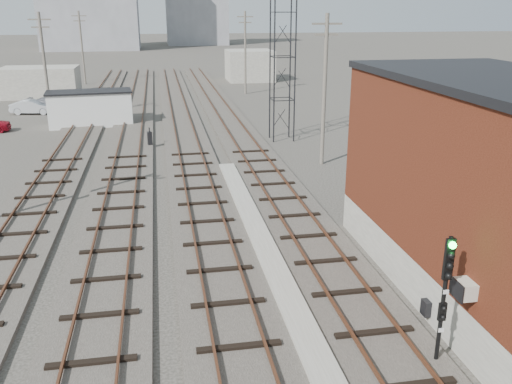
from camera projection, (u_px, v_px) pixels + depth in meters
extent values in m
plane|color=#282621|center=(187.00, 93.00, 62.66)|extent=(320.00, 320.00, 0.00)
cube|color=#332D28|center=(234.00, 128.00, 43.47)|extent=(3.20, 90.00, 0.20)
cube|color=#4C2816|center=(225.00, 126.00, 43.28)|extent=(0.07, 90.00, 0.12)
cube|color=#4C2816|center=(243.00, 125.00, 43.52)|extent=(0.07, 90.00, 0.12)
cube|color=#332D28|center=(184.00, 130.00, 42.80)|extent=(3.20, 90.00, 0.20)
cube|color=#4C2816|center=(175.00, 128.00, 42.61)|extent=(0.07, 90.00, 0.12)
cube|color=#4C2816|center=(193.00, 127.00, 42.85)|extent=(0.07, 90.00, 0.12)
cube|color=#332D28|center=(132.00, 132.00, 42.13)|extent=(3.20, 90.00, 0.20)
cube|color=#4C2816|center=(123.00, 130.00, 41.94)|extent=(0.07, 90.00, 0.12)
cube|color=#4C2816|center=(141.00, 129.00, 42.18)|extent=(0.07, 90.00, 0.12)
cube|color=#332D28|center=(79.00, 134.00, 41.46)|extent=(3.20, 90.00, 0.20)
cube|color=#4C2816|center=(69.00, 132.00, 41.27)|extent=(0.07, 90.00, 0.12)
cube|color=#4C2816|center=(88.00, 131.00, 41.51)|extent=(0.07, 90.00, 0.12)
cube|color=gray|center=(275.00, 270.00, 19.82)|extent=(0.90, 28.00, 0.26)
cube|color=gray|center=(482.00, 264.00, 18.93)|extent=(6.00, 12.00, 1.50)
cube|color=#5F2716|center=(496.00, 168.00, 17.81)|extent=(6.00, 12.00, 5.50)
cube|color=black|center=(509.00, 80.00, 16.89)|extent=(6.20, 12.20, 0.25)
cube|color=beige|center=(464.00, 289.00, 14.18)|extent=(0.45, 0.62, 0.45)
cube|color=black|center=(426.00, 308.00, 16.63)|extent=(0.20, 0.35, 0.50)
cylinder|color=black|center=(275.00, 35.00, 37.05)|extent=(0.10, 0.10, 15.00)
cylinder|color=black|center=(296.00, 35.00, 37.30)|extent=(0.10, 0.10, 15.00)
cylinder|color=black|center=(270.00, 34.00, 38.44)|extent=(0.10, 0.10, 15.00)
cylinder|color=black|center=(291.00, 34.00, 38.70)|extent=(0.10, 0.10, 15.00)
cylinder|color=#595147|center=(45.00, 68.00, 45.14)|extent=(0.24, 0.24, 9.00)
cube|color=#595147|center=(39.00, 19.00, 43.89)|extent=(1.80, 0.12, 0.12)
cube|color=#595147|center=(40.00, 27.00, 44.08)|extent=(1.40, 0.12, 0.12)
cylinder|color=#595147|center=(82.00, 48.00, 68.44)|extent=(0.24, 0.24, 9.00)
cube|color=#595147|center=(79.00, 16.00, 67.19)|extent=(1.80, 0.12, 0.12)
cube|color=#595147|center=(79.00, 21.00, 67.38)|extent=(1.40, 0.12, 0.12)
cylinder|color=#595147|center=(324.00, 92.00, 32.48)|extent=(0.24, 0.24, 9.00)
cube|color=#595147|center=(327.00, 24.00, 31.22)|extent=(1.80, 0.12, 0.12)
cube|color=#595147|center=(327.00, 35.00, 31.42)|extent=(1.40, 0.12, 0.12)
cylinder|color=#595147|center=(245.00, 53.00, 60.44)|extent=(0.24, 0.24, 9.00)
cube|color=#595147|center=(245.00, 17.00, 59.19)|extent=(1.80, 0.12, 0.12)
cube|color=#595147|center=(245.00, 22.00, 59.38)|extent=(1.40, 0.12, 0.12)
cube|color=gray|center=(41.00, 82.00, 59.46)|extent=(8.00, 5.00, 3.20)
cube|color=gray|center=(250.00, 65.00, 72.85)|extent=(6.00, 6.00, 4.00)
cube|color=gray|center=(435.00, 363.00, 14.76)|extent=(0.40, 0.40, 0.10)
cylinder|color=black|center=(443.00, 303.00, 14.16)|extent=(0.11, 0.11, 3.80)
cube|color=black|center=(449.00, 259.00, 13.73)|extent=(0.25, 0.10, 1.14)
sphere|color=#0CE533|center=(453.00, 245.00, 13.51)|extent=(0.19, 0.19, 0.19)
sphere|color=black|center=(451.00, 256.00, 13.60)|extent=(0.19, 0.19, 0.19)
sphere|color=black|center=(450.00, 266.00, 13.70)|extent=(0.19, 0.19, 0.19)
sphere|color=black|center=(449.00, 276.00, 13.79)|extent=(0.19, 0.19, 0.19)
cube|color=black|center=(442.00, 312.00, 14.22)|extent=(0.21, 0.09, 0.52)
cube|color=white|center=(446.00, 292.00, 13.97)|extent=(0.15, 0.02, 0.11)
cube|color=white|center=(441.00, 330.00, 14.33)|extent=(0.15, 0.02, 0.11)
cube|color=black|center=(150.00, 139.00, 37.76)|extent=(0.36, 0.36, 1.01)
cylinder|color=black|center=(149.00, 130.00, 37.55)|extent=(0.08, 0.08, 0.30)
cube|color=silver|center=(91.00, 109.00, 44.75)|extent=(6.81, 3.38, 2.74)
cube|color=black|center=(89.00, 92.00, 44.29)|extent=(7.05, 3.62, 0.13)
imported|color=#B4B7BC|center=(33.00, 107.00, 49.81)|extent=(4.16, 2.08, 1.31)
imported|color=slate|center=(54.00, 104.00, 50.94)|extent=(4.77, 2.10, 1.36)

